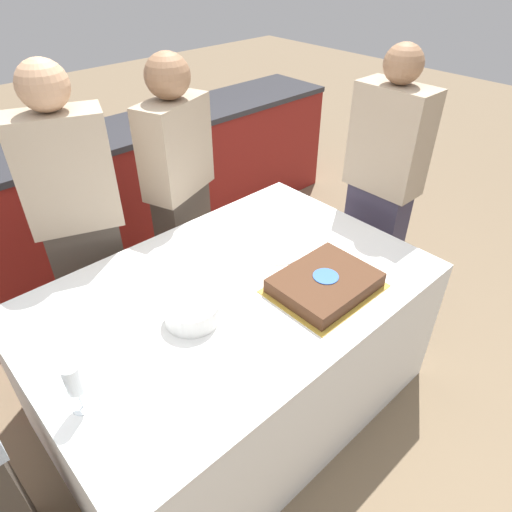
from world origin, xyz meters
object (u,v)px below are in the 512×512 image
at_px(plate_stack, 192,312).
at_px(person_seated_right, 380,194).
at_px(person_standing_back, 80,226).
at_px(wine_glass, 73,381).
at_px(cake, 325,283).
at_px(person_cutting_cake, 180,192).

height_order(plate_stack, person_seated_right, person_seated_right).
bearing_deg(person_seated_right, person_standing_back, -119.75).
bearing_deg(plate_stack, wine_glass, -169.98).
relative_size(cake, wine_glass, 2.33).
distance_m(person_cutting_cake, person_standing_back, 0.59).
xyz_separation_m(wine_glass, person_standing_back, (0.45, 0.93, -0.06)).
relative_size(plate_stack, person_standing_back, 0.13).
distance_m(cake, person_seated_right, 0.84).
bearing_deg(person_seated_right, cake, -70.68).
distance_m(person_cutting_cake, person_seated_right, 1.12).
relative_size(plate_stack, person_seated_right, 0.14).
bearing_deg(person_seated_right, wine_glass, -85.80).
relative_size(person_seated_right, person_standing_back, 0.99).
xyz_separation_m(cake, person_cutting_cake, (0.00, 1.07, 0.02)).
distance_m(cake, wine_glass, 1.06).
xyz_separation_m(cake, plate_stack, (-0.53, 0.23, 0.01)).
distance_m(cake, plate_stack, 0.58).
bearing_deg(person_standing_back, wine_glass, 84.89).
relative_size(plate_stack, wine_glass, 1.11).
bearing_deg(cake, plate_stack, 156.25).
relative_size(cake, person_cutting_cake, 0.29).
height_order(wine_glass, person_standing_back, person_standing_back).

